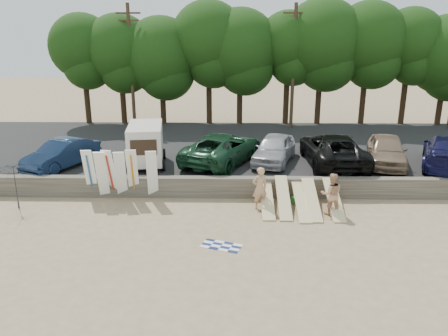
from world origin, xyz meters
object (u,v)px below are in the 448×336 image
at_px(car_1, 223,148).
at_px(car_2, 274,149).
at_px(car_5, 448,152).
at_px(beach_umbrella, 17,187).
at_px(box_trailer, 146,143).
at_px(beachgoer_a, 260,188).
at_px(car_3, 333,149).
at_px(beachgoer_b, 331,194).
at_px(car_0, 62,154).
at_px(car_4, 387,150).
at_px(cooler, 296,200).

distance_m(car_1, car_2, 2.89).
relative_size(car_5, beach_umbrella, 2.50).
distance_m(box_trailer, beachgoer_a, 7.45).
distance_m(box_trailer, beach_umbrella, 6.85).
bearing_deg(car_2, car_1, -160.25).
bearing_deg(car_2, car_3, 11.36).
distance_m(car_5, beachgoer_b, 8.69).
bearing_deg(car_0, car_2, 29.96).
height_order(box_trailer, car_0, box_trailer).
height_order(car_2, car_3, car_3).
height_order(car_4, beachgoer_a, car_4).
xyz_separation_m(car_2, cooler, (0.64, -4.38, -1.32)).
bearing_deg(car_4, car_5, 5.33).
distance_m(beachgoer_b, beach_umbrella, 14.01).
bearing_deg(car_4, car_0, -163.47).
relative_size(box_trailer, car_5, 0.62).
bearing_deg(car_2, car_0, -156.90).
bearing_deg(beachgoer_a, car_4, -167.10).
height_order(beachgoer_a, cooler, beachgoer_a).
relative_size(car_0, beachgoer_a, 2.31).
bearing_deg(beachgoer_b, box_trailer, -28.09).
bearing_deg(car_0, car_5, 25.07).
height_order(car_2, car_4, car_4).
xyz_separation_m(box_trailer, car_1, (4.17, 0.53, -0.42)).
bearing_deg(box_trailer, car_1, -0.50).
bearing_deg(car_3, box_trailer, 0.75).
bearing_deg(beachgoer_a, box_trailer, -56.32).
bearing_deg(car_5, beach_umbrella, 35.38).
relative_size(car_4, beachgoer_a, 2.46).
relative_size(car_2, car_3, 0.74).
bearing_deg(car_4, car_1, -167.65).
distance_m(car_0, beachgoer_a, 11.10).
relative_size(car_5, beachgoer_a, 3.05).
bearing_deg(car_1, beachgoer_b, 155.53).
distance_m(car_2, car_4, 6.11).
relative_size(car_1, beachgoer_a, 3.09).
height_order(car_1, car_3, car_3).
bearing_deg(car_4, beachgoer_b, -113.93).
distance_m(box_trailer, beachgoer_b, 10.38).
xyz_separation_m(car_2, beachgoer_b, (1.99, -5.66, -0.54)).
bearing_deg(box_trailer, beachgoer_a, -44.05).
bearing_deg(beach_umbrella, car_1, 29.53).
bearing_deg(box_trailer, beach_umbrella, -144.62).
relative_size(car_1, car_2, 1.32).
relative_size(box_trailer, cooler, 9.84).
height_order(beachgoer_a, beach_umbrella, beach_umbrella).
bearing_deg(car_5, beachgoer_b, 57.27).
relative_size(car_0, beach_umbrella, 1.90).
xyz_separation_m(car_0, beachgoer_a, (10.40, -3.86, -0.47)).
distance_m(box_trailer, car_4, 13.16).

